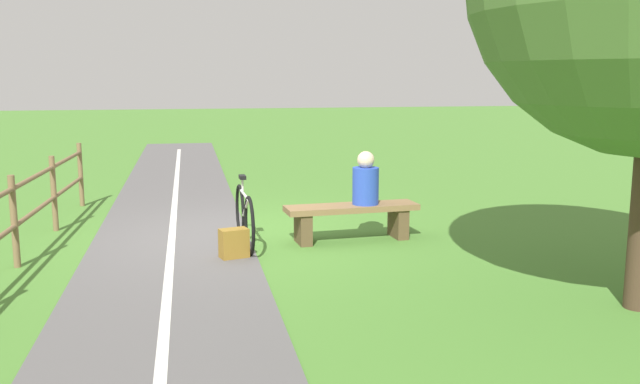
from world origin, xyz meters
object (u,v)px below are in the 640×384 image
bench (352,216)px  backpack (234,244)px  person_seated (366,182)px  bicycle (245,217)px

bench → backpack: (1.67, 0.62, -0.16)m
bench → person_seated: (-0.20, -0.01, 0.47)m
bench → person_seated: bearing=-180.0°
bicycle → backpack: bearing=-19.4°
person_seated → bicycle: size_ratio=0.43×
person_seated → bicycle: person_seated is taller
bench → backpack: 1.79m
person_seated → backpack: person_seated is taller
bicycle → person_seated: bearing=89.0°
bench → bicycle: size_ratio=1.08×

